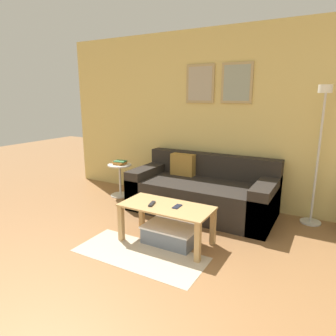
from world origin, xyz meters
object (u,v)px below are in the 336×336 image
floor_lamp (319,149)px  remote_control (152,204)px  side_table (120,177)px  book_stack (120,162)px  couch (202,192)px  storage_bin (170,234)px  coffee_table (166,213)px  cell_phone (177,206)px

floor_lamp → remote_control: floor_lamp is taller
side_table → book_stack: 0.24m
couch → storage_bin: (0.07, -1.06, -0.18)m
couch → coffee_table: size_ratio=1.94×
couch → side_table: size_ratio=3.75×
floor_lamp → side_table: (-2.84, -0.23, -0.67)m
couch → remote_control: size_ratio=13.21×
book_stack → couch: bearing=0.7°
couch → remote_control: couch is taller
side_table → storage_bin: bearing=-34.3°
side_table → remote_control: side_table is taller
couch → remote_control: bearing=-96.9°
couch → cell_phone: bearing=-82.3°
remote_control → cell_phone: (0.28, 0.08, -0.01)m
side_table → cell_phone: bearing=-32.6°
storage_bin → cell_phone: 0.35m
coffee_table → floor_lamp: floor_lamp is taller
side_table → couch: bearing=0.8°
coffee_table → side_table: 1.80m
side_table → floor_lamp: bearing=4.7°
coffee_table → book_stack: bearing=144.3°
coffee_table → remote_control: 0.19m
book_stack → remote_control: 1.71m
cell_phone → storage_bin: bearing=-168.5°
couch → floor_lamp: (1.40, 0.21, 0.71)m
couch → storage_bin: size_ratio=3.33×
couch → side_table: (-1.45, -0.02, 0.04)m
couch → storage_bin: 1.07m
storage_bin → side_table: side_table is taller
storage_bin → side_table: (-1.51, 1.03, 0.22)m
floor_lamp → cell_phone: floor_lamp is taller
storage_bin → remote_control: bearing=-163.1°
remote_control → storage_bin: bearing=2.3°
side_table → book_stack: book_stack is taller
floor_lamp → remote_control: (-1.53, -1.33, -0.54)m
floor_lamp → book_stack: size_ratio=8.26×
couch → cell_phone: size_ratio=14.15×
remote_control → side_table: bearing=125.6°
remote_control → book_stack: bearing=125.3°
remote_control → cell_phone: bearing=1.3°
coffee_table → couch: bearing=91.1°
couch → side_table: couch is taller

